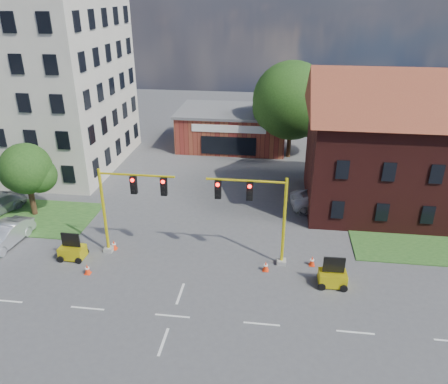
% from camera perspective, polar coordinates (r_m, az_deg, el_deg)
% --- Properties ---
extents(ground, '(120.00, 120.00, 0.00)m').
position_cam_1_polar(ground, '(25.59, -6.75, -15.78)').
color(ground, '#49494C').
rests_on(ground, ground).
extents(lane_markings, '(60.00, 36.00, 0.01)m').
position_cam_1_polar(lane_markings, '(23.48, -8.58, -20.44)').
color(lane_markings, white).
rests_on(lane_markings, ground).
extents(office_block, '(18.40, 15.40, 20.60)m').
position_cam_1_polar(office_block, '(48.33, -25.21, 15.11)').
color(office_block, beige).
rests_on(office_block, ground).
extents(brick_shop, '(12.40, 8.40, 4.30)m').
position_cam_1_polar(brick_shop, '(51.10, 1.14, 8.40)').
color(brick_shop, maroon).
rests_on(brick_shop, ground).
extents(townhouse_row, '(21.00, 11.00, 11.50)m').
position_cam_1_polar(townhouse_row, '(38.47, 26.44, 6.11)').
color(townhouse_row, '#451714').
rests_on(townhouse_row, ground).
extents(tree_large, '(8.57, 8.16, 10.26)m').
position_cam_1_polar(tree_large, '(47.07, 9.33, 11.39)').
color(tree_large, '#3A2315').
rests_on(tree_large, ground).
extents(tree_nw_front, '(4.20, 4.00, 6.02)m').
position_cam_1_polar(tree_nw_front, '(37.28, -24.09, 2.58)').
color(tree_nw_front, '#3A2315').
rests_on(tree_nw_front, ground).
extents(signal_mast_west, '(5.30, 0.60, 6.20)m').
position_cam_1_polar(signal_mast_west, '(29.44, -12.62, -1.30)').
color(signal_mast_west, '#989893').
rests_on(signal_mast_west, ground).
extents(signal_mast_east, '(5.30, 0.60, 6.20)m').
position_cam_1_polar(signal_mast_east, '(27.81, 4.55, -2.36)').
color(signal_mast_east, '#989893').
rests_on(signal_mast_east, ground).
extents(trailer_west, '(1.67, 1.15, 1.86)m').
position_cam_1_polar(trailer_west, '(31.49, -19.18, -7.28)').
color(trailer_west, yellow).
rests_on(trailer_west, ground).
extents(trailer_east, '(1.72, 1.18, 1.91)m').
position_cam_1_polar(trailer_east, '(28.09, 13.98, -10.72)').
color(trailer_east, yellow).
rests_on(trailer_east, ground).
extents(cone_a, '(0.40, 0.40, 0.70)m').
position_cam_1_polar(cone_a, '(29.74, -17.42, -9.60)').
color(cone_a, '#FF340D').
rests_on(cone_a, ground).
extents(cone_b, '(0.40, 0.40, 0.70)m').
position_cam_1_polar(cone_b, '(31.84, -14.17, -6.71)').
color(cone_b, '#FF340D').
rests_on(cone_b, ground).
extents(cone_c, '(0.40, 0.40, 0.70)m').
position_cam_1_polar(cone_c, '(28.82, 5.47, -9.62)').
color(cone_c, '#FF340D').
rests_on(cone_c, ground).
extents(cone_d, '(0.40, 0.40, 0.70)m').
position_cam_1_polar(cone_d, '(29.76, 11.43, -8.82)').
color(cone_d, '#FF340D').
rests_on(cone_d, ground).
extents(pickup_white, '(6.24, 3.53, 1.64)m').
position_cam_1_polar(pickup_white, '(37.13, 13.23, -1.02)').
color(pickup_white, silver).
rests_on(pickup_white, ground).
extents(sedan_silver_front, '(2.12, 4.93, 1.58)m').
position_cam_1_polar(sedan_silver_front, '(34.77, -26.72, -5.11)').
color(sedan_silver_front, '#B7BABF').
rests_on(sedan_silver_front, ground).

